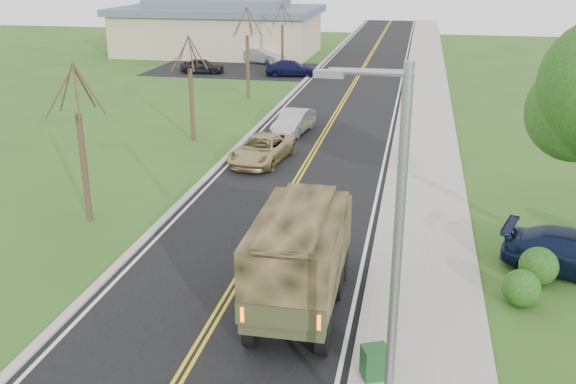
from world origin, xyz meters
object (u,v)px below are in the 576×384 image
(military_truck, at_px, (302,250))
(sedan_silver, at_px, (294,122))
(utility_box_near, at_px, (375,362))
(suv_champagne, at_px, (262,149))

(military_truck, height_order, sedan_silver, military_truck)
(military_truck, relative_size, utility_box_near, 7.98)
(military_truck, xyz_separation_m, sedan_silver, (-4.02, 19.39, -1.13))
(sedan_silver, bearing_deg, military_truck, -70.49)
(military_truck, distance_m, suv_champagne, 14.37)
(suv_champagne, distance_m, utility_box_near, 17.99)
(utility_box_near, bearing_deg, military_truck, 103.49)
(military_truck, height_order, utility_box_near, military_truck)
(military_truck, distance_m, sedan_silver, 19.83)
(suv_champagne, relative_size, sedan_silver, 1.15)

